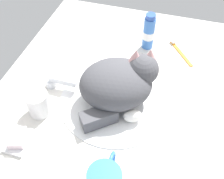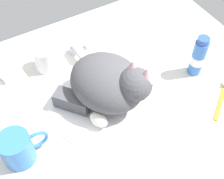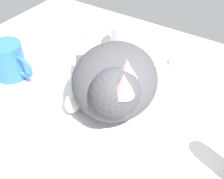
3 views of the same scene
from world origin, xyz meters
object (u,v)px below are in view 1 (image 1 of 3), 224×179
object	(u,v)px
soap_bar	(17,138)
toothbrush	(180,51)
rinse_cup	(38,103)
cat	(120,83)
faucet	(55,82)
toothpaste_bottle	(149,32)

from	to	relation	value
soap_bar	toothbrush	size ratio (longest dim) A/B	0.47
rinse_cup	cat	bearing A→B (deg)	-63.40
faucet	toothbrush	bearing A→B (deg)	-51.93
faucet	toothbrush	world-z (taller)	faucet
faucet	rinse_cup	xyz separation A→B (cm)	(-11.00, 0.34, 1.81)
faucet	rinse_cup	size ratio (longest dim) A/B	1.69
toothpaste_bottle	toothbrush	bearing A→B (deg)	-89.45
faucet	cat	xyz separation A→B (cm)	(0.37, -22.36, 6.07)
cat	toothbrush	xyz separation A→B (cm)	(29.96, -16.36, -7.83)
cat	toothbrush	size ratio (longest dim) A/B	2.16
cat	toothpaste_bottle	distance (cm)	30.07
faucet	soap_bar	world-z (taller)	faucet
rinse_cup	soap_bar	size ratio (longest dim) A/B	1.30
rinse_cup	soap_bar	distance (cm)	12.01
soap_bar	toothpaste_bottle	xyz separation A→B (cm)	(53.05, -27.02, 4.47)
faucet	rinse_cup	distance (cm)	11.15
toothpaste_bottle	cat	bearing A→B (deg)	173.55
faucet	soap_bar	size ratio (longest dim) A/B	2.20
rinse_cup	soap_bar	bearing A→B (deg)	175.44
cat	toothbrush	distance (cm)	35.02
faucet	cat	distance (cm)	23.18
soap_bar	toothbrush	xyz separation A→B (cm)	(53.18, -40.01, -1.83)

